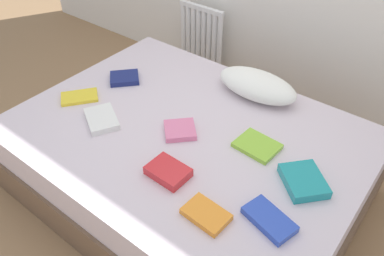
{
  "coord_description": "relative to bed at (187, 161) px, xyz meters",
  "views": [
    {
      "loc": [
        1.07,
        -1.32,
        1.92
      ],
      "look_at": [
        0.0,
        0.05,
        0.48
      ],
      "focal_mm": 36.09,
      "sensor_mm": 36.0,
      "label": 1
    }
  ],
  "objects": [
    {
      "name": "ground_plane",
      "position": [
        0.0,
        0.0,
        -0.25
      ],
      "size": [
        8.0,
        8.0,
        0.0
      ],
      "primitive_type": "plane",
      "color": "#93704C"
    },
    {
      "name": "bed",
      "position": [
        0.0,
        0.0,
        0.0
      ],
      "size": [
        2.0,
        1.5,
        0.5
      ],
      "color": "brown",
      "rests_on": "ground"
    },
    {
      "name": "radiator",
      "position": [
        -0.8,
        1.2,
        0.12
      ],
      "size": [
        0.44,
        0.04,
        0.56
      ],
      "color": "white",
      "rests_on": "ground"
    },
    {
      "name": "pillow",
      "position": [
        0.13,
        0.55,
        0.33
      ],
      "size": [
        0.53,
        0.27,
        0.15
      ],
      "primitive_type": "ellipsoid",
      "color": "white",
      "rests_on": "bed"
    },
    {
      "name": "textbook_lime",
      "position": [
        0.4,
        0.12,
        0.27
      ],
      "size": [
        0.23,
        0.19,
        0.03
      ],
      "primitive_type": "cube",
      "rotation": [
        0.0,
        0.0,
        -0.07
      ],
      "color": "#8CC638",
      "rests_on": "bed"
    },
    {
      "name": "textbook_orange",
      "position": [
        0.45,
        -0.43,
        0.27
      ],
      "size": [
        0.21,
        0.15,
        0.03
      ],
      "primitive_type": "cube",
      "rotation": [
        0.0,
        0.0,
        -0.06
      ],
      "color": "orange",
      "rests_on": "bed"
    },
    {
      "name": "textbook_blue",
      "position": [
        0.69,
        -0.28,
        0.27
      ],
      "size": [
        0.26,
        0.19,
        0.04
      ],
      "primitive_type": "cube",
      "rotation": [
        0.0,
        0.0,
        -0.26
      ],
      "color": "#2847B7",
      "rests_on": "bed"
    },
    {
      "name": "textbook_pink",
      "position": [
        -0.02,
        -0.04,
        0.27
      ],
      "size": [
        0.24,
        0.24,
        0.03
      ],
      "primitive_type": "cube",
      "rotation": [
        0.0,
        0.0,
        0.8
      ],
      "color": "pink",
      "rests_on": "bed"
    },
    {
      "name": "textbook_yellow",
      "position": [
        -0.73,
        -0.18,
        0.26
      ],
      "size": [
        0.25,
        0.26,
        0.02
      ],
      "primitive_type": "cube",
      "rotation": [
        0.0,
        0.0,
        0.92
      ],
      "color": "yellow",
      "rests_on": "bed"
    },
    {
      "name": "textbook_white",
      "position": [
        -0.44,
        -0.25,
        0.27
      ],
      "size": [
        0.29,
        0.26,
        0.04
      ],
      "primitive_type": "cube",
      "rotation": [
        0.0,
        0.0,
        -0.51
      ],
      "color": "white",
      "rests_on": "bed"
    },
    {
      "name": "textbook_navy",
      "position": [
        -0.66,
        0.15,
        0.27
      ],
      "size": [
        0.25,
        0.25,
        0.03
      ],
      "primitive_type": "cube",
      "rotation": [
        0.0,
        0.0,
        0.82
      ],
      "color": "navy",
      "rests_on": "bed"
    },
    {
      "name": "textbook_teal",
      "position": [
        0.71,
        0.02,
        0.28
      ],
      "size": [
        0.29,
        0.29,
        0.05
      ],
      "primitive_type": "cube",
      "rotation": [
        0.0,
        0.0,
        -0.73
      ],
      "color": "teal",
      "rests_on": "bed"
    },
    {
      "name": "textbook_red",
      "position": [
        0.15,
        -0.33,
        0.28
      ],
      "size": [
        0.21,
        0.16,
        0.05
      ],
      "primitive_type": "cube",
      "rotation": [
        0.0,
        0.0,
        -0.03
      ],
      "color": "red",
      "rests_on": "bed"
    }
  ]
}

